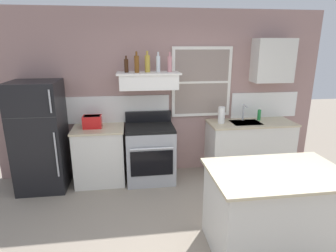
% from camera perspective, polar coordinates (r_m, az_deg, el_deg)
% --- Properties ---
extents(back_wall, '(5.40, 0.11, 2.70)m').
position_cam_1_polar(back_wall, '(4.73, -0.75, 6.43)').
color(back_wall, gray).
rests_on(back_wall, ground_plane).
extents(refrigerator, '(0.70, 0.72, 1.65)m').
position_cam_1_polar(refrigerator, '(4.64, -24.45, -1.94)').
color(refrigerator, black).
rests_on(refrigerator, ground_plane).
extents(counter_left_of_stove, '(0.79, 0.63, 0.91)m').
position_cam_1_polar(counter_left_of_stove, '(4.65, -13.59, -5.72)').
color(counter_left_of_stove, silver).
rests_on(counter_left_of_stove, ground_plane).
extents(toaster, '(0.30, 0.20, 0.19)m').
position_cam_1_polar(toaster, '(4.51, -15.07, 0.89)').
color(toaster, red).
rests_on(toaster, counter_left_of_stove).
extents(stove_range, '(0.76, 0.69, 1.09)m').
position_cam_1_polar(stove_range, '(4.59, -3.63, -5.43)').
color(stove_range, '#9EA0A5').
rests_on(stove_range, ground_plane).
extents(range_hood_shelf, '(0.96, 0.52, 0.24)m').
position_cam_1_polar(range_hood_shelf, '(4.40, -4.00, 9.22)').
color(range_hood_shelf, white).
extents(bottle_brown_stout, '(0.06, 0.06, 0.25)m').
position_cam_1_polar(bottle_brown_stout, '(4.38, -8.44, 12.02)').
color(bottle_brown_stout, '#381E0F').
rests_on(bottle_brown_stout, range_hood_shelf).
extents(bottle_amber_wine, '(0.07, 0.07, 0.31)m').
position_cam_1_polar(bottle_amber_wine, '(4.33, -6.35, 12.40)').
color(bottle_amber_wine, brown).
rests_on(bottle_amber_wine, range_hood_shelf).
extents(bottle_champagne_gold_foil, '(0.08, 0.08, 0.32)m').
position_cam_1_polar(bottle_champagne_gold_foil, '(4.39, -4.19, 12.54)').
color(bottle_champagne_gold_foil, '#B29333').
rests_on(bottle_champagne_gold_foil, range_hood_shelf).
extents(bottle_clear_tall, '(0.06, 0.06, 0.30)m').
position_cam_1_polar(bottle_clear_tall, '(4.42, -2.00, 12.52)').
color(bottle_clear_tall, silver).
rests_on(bottle_clear_tall, range_hood_shelf).
extents(bottle_rose_pink, '(0.07, 0.07, 0.30)m').
position_cam_1_polar(bottle_rose_pink, '(4.44, 0.35, 12.52)').
color(bottle_rose_pink, '#C67F84').
rests_on(bottle_rose_pink, range_hood_shelf).
extents(counter_right_with_sink, '(1.43, 0.63, 0.91)m').
position_cam_1_polar(counter_right_with_sink, '(5.04, 16.05, -4.17)').
color(counter_right_with_sink, silver).
rests_on(counter_right_with_sink, ground_plane).
extents(sink_faucet, '(0.03, 0.17, 0.28)m').
position_cam_1_polar(sink_faucet, '(4.91, 15.10, 3.03)').
color(sink_faucet, silver).
rests_on(sink_faucet, counter_right_with_sink).
extents(paper_towel_roll, '(0.11, 0.11, 0.27)m').
position_cam_1_polar(paper_towel_roll, '(4.68, 10.75, 2.18)').
color(paper_towel_roll, white).
rests_on(paper_towel_roll, counter_right_with_sink).
extents(dish_soap_bottle, '(0.06, 0.06, 0.18)m').
position_cam_1_polar(dish_soap_bottle, '(5.04, 17.95, 2.16)').
color(dish_soap_bottle, '#268C3F').
rests_on(dish_soap_bottle, counter_right_with_sink).
extents(kitchen_island, '(1.40, 0.90, 0.91)m').
position_cam_1_polar(kitchen_island, '(3.33, 20.56, -15.66)').
color(kitchen_island, silver).
rests_on(kitchen_island, ground_plane).
extents(upper_cabinet_right, '(0.64, 0.32, 0.70)m').
position_cam_1_polar(upper_cabinet_right, '(5.03, 20.45, 12.30)').
color(upper_cabinet_right, silver).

